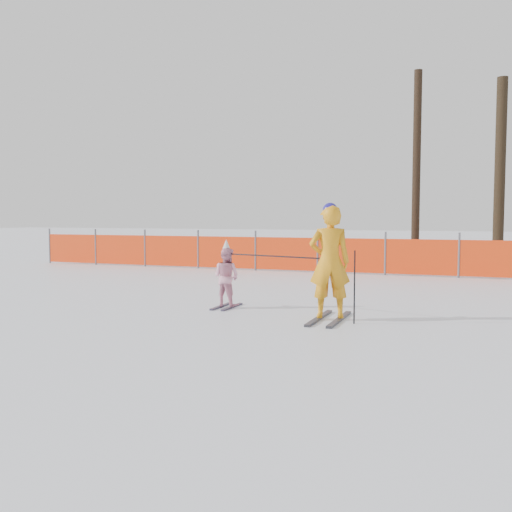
{
  "coord_description": "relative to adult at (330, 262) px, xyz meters",
  "views": [
    {
      "loc": [
        3.56,
        -8.81,
        1.7
      ],
      "look_at": [
        0.0,
        0.5,
        1.0
      ],
      "focal_mm": 40.0,
      "sensor_mm": 36.0,
      "label": 1
    }
  ],
  "objects": [
    {
      "name": "tree_trunks",
      "position": [
        2.62,
        10.71,
        2.06
      ],
      "size": [
        5.46,
        1.63,
        6.36
      ],
      "color": "black",
      "rests_on": "ground"
    },
    {
      "name": "ski_poles",
      "position": [
        -0.48,
        0.1,
        -0.11
      ],
      "size": [
        2.44,
        0.76,
        1.16
      ],
      "color": "black",
      "rests_on": "ground"
    },
    {
      "name": "child",
      "position": [
        -2.09,
        0.57,
        -0.38
      ],
      "size": [
        0.6,
        0.87,
        1.27
      ],
      "color": "black",
      "rests_on": "ground"
    },
    {
      "name": "safety_fence",
      "position": [
        -4.48,
        7.53,
        -0.4
      ],
      "size": [
        15.56,
        0.06,
        1.25
      ],
      "color": "#595960",
      "rests_on": "ground"
    },
    {
      "name": "adult",
      "position": [
        0.0,
        0.0,
        0.0
      ],
      "size": [
        0.78,
        1.48,
        1.92
      ],
      "color": "black",
      "rests_on": "ground"
    },
    {
      "name": "ground",
      "position": [
        -1.38,
        -0.26,
        -0.96
      ],
      "size": [
        120.0,
        120.0,
        0.0
      ],
      "primitive_type": "plane",
      "color": "white",
      "rests_on": "ground"
    }
  ]
}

